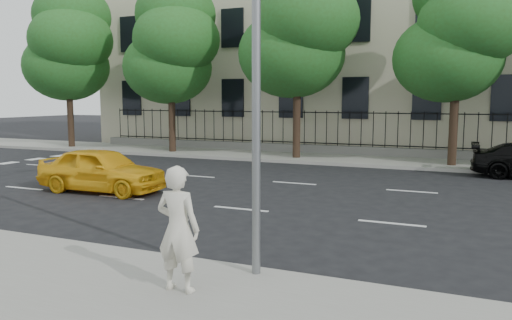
# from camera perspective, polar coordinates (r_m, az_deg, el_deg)

# --- Properties ---
(ground) EXTENTS (120.00, 120.00, 0.00)m
(ground) POSITION_cam_1_polar(r_m,az_deg,el_deg) (11.48, -7.04, -8.12)
(ground) COLOR black
(ground) RESTS_ON ground
(near_sidewalk) EXTENTS (60.00, 4.00, 0.15)m
(near_sidewalk) POSITION_cam_1_polar(r_m,az_deg,el_deg) (8.41, -21.26, -13.77)
(near_sidewalk) COLOR gray
(near_sidewalk) RESTS_ON ground
(far_sidewalk) EXTENTS (60.00, 4.00, 0.15)m
(far_sidewalk) POSITION_cam_1_polar(r_m,az_deg,el_deg) (24.39, 9.69, 0.11)
(far_sidewalk) COLOR gray
(far_sidewalk) RESTS_ON ground
(lane_markings) EXTENTS (49.60, 4.62, 0.01)m
(lane_markings) POSITION_cam_1_polar(r_m,az_deg,el_deg) (15.65, 1.73, -3.93)
(lane_markings) COLOR silver
(lane_markings) RESTS_ON ground
(masonry_building) EXTENTS (34.60, 12.11, 18.50)m
(masonry_building) POSITION_cam_1_polar(r_m,az_deg,el_deg) (33.53, 13.76, 17.25)
(masonry_building) COLOR beige
(masonry_building) RESTS_ON ground
(iron_fence) EXTENTS (30.00, 0.50, 2.20)m
(iron_fence) POSITION_cam_1_polar(r_m,az_deg,el_deg) (25.98, 10.59, 1.79)
(iron_fence) COLOR slate
(iron_fence) RESTS_ON far_sidewalk
(tree_a) EXTENTS (5.71, 5.31, 9.39)m
(tree_a) POSITION_cam_1_polar(r_m,az_deg,el_deg) (31.62, -20.52, 12.34)
(tree_a) COLOR #382619
(tree_a) RESTS_ON far_sidewalk
(tree_b) EXTENTS (5.53, 5.12, 8.97)m
(tree_b) POSITION_cam_1_polar(r_m,az_deg,el_deg) (27.30, -9.50, 12.98)
(tree_b) COLOR #382619
(tree_b) RESTS_ON far_sidewalk
(tree_c) EXTENTS (5.89, 5.50, 9.80)m
(tree_c) POSITION_cam_1_polar(r_m,az_deg,el_deg) (24.37, 4.99, 15.12)
(tree_c) COLOR #382619
(tree_c) RESTS_ON far_sidewalk
(tree_d) EXTENTS (5.34, 4.94, 8.84)m
(tree_d) POSITION_cam_1_polar(r_m,az_deg,el_deg) (23.10, 22.21, 13.64)
(tree_d) COLOR #382619
(tree_d) RESTS_ON far_sidewalk
(yellow_taxi) EXTENTS (4.26, 1.79, 1.44)m
(yellow_taxi) POSITION_cam_1_polar(r_m,az_deg,el_deg) (16.72, -17.23, -1.06)
(yellow_taxi) COLOR #F1B015
(yellow_taxi) RESTS_ON ground
(woman_near) EXTENTS (0.69, 0.46, 1.89)m
(woman_near) POSITION_cam_1_polar(r_m,az_deg,el_deg) (7.49, -8.90, -7.77)
(woman_near) COLOR beige
(woman_near) RESTS_ON near_sidewalk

